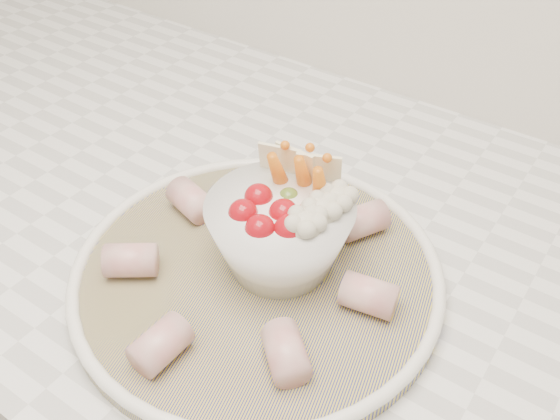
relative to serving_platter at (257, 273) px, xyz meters
The scene contains 3 objects.
serving_platter is the anchor object (origin of this frame).
veggie_bowl 0.05m from the serving_platter, 58.51° to the left, with size 0.13×0.13×0.11m.
cured_meat_rolls 0.02m from the serving_platter, behind, with size 0.26×0.28×0.03m.
Camera 1 is at (0.14, 1.05, 1.35)m, focal length 40.00 mm.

